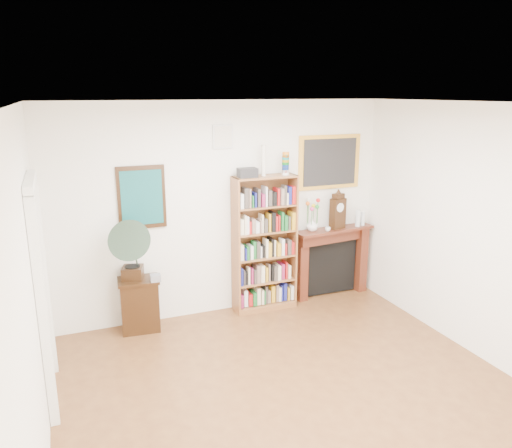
{
  "coord_description": "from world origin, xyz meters",
  "views": [
    {
      "loc": [
        -1.97,
        -3.55,
        2.9
      ],
      "look_at": [
        0.1,
        1.6,
        1.42
      ],
      "focal_mm": 35.0,
      "sensor_mm": 36.0,
      "label": 1
    }
  ],
  "objects_px": {
    "side_cabinet": "(140,305)",
    "fireplace": "(331,256)",
    "bottle_left": "(358,218)",
    "teacup": "(328,229)",
    "bookshelf": "(265,236)",
    "mantel_clock": "(338,212)",
    "bottle_right": "(363,218)",
    "gramophone": "(132,246)",
    "cd_stack": "(155,278)",
    "flower_vase": "(312,225)"
  },
  "relations": [
    {
      "from": "bookshelf",
      "to": "gramophone",
      "type": "xyz_separation_m",
      "value": [
        -1.75,
        -0.11,
        0.1
      ]
    },
    {
      "from": "teacup",
      "to": "flower_vase",
      "type": "bearing_deg",
      "value": 152.01
    },
    {
      "from": "mantel_clock",
      "to": "teacup",
      "type": "xyz_separation_m",
      "value": [
        -0.2,
        -0.08,
        -0.21
      ]
    },
    {
      "from": "side_cabinet",
      "to": "teacup",
      "type": "relative_size",
      "value": 8.88
    },
    {
      "from": "fireplace",
      "to": "mantel_clock",
      "type": "xyz_separation_m",
      "value": [
        0.04,
        -0.06,
        0.67
      ]
    },
    {
      "from": "cd_stack",
      "to": "bottle_right",
      "type": "bearing_deg",
      "value": 3.65
    },
    {
      "from": "gramophone",
      "to": "teacup",
      "type": "distance_m",
      "value": 2.67
    },
    {
      "from": "bottle_left",
      "to": "fireplace",
      "type": "bearing_deg",
      "value": 168.78
    },
    {
      "from": "side_cabinet",
      "to": "fireplace",
      "type": "height_order",
      "value": "fireplace"
    },
    {
      "from": "flower_vase",
      "to": "bottle_left",
      "type": "distance_m",
      "value": 0.72
    },
    {
      "from": "cd_stack",
      "to": "mantel_clock",
      "type": "xyz_separation_m",
      "value": [
        2.63,
        0.18,
        0.55
      ]
    },
    {
      "from": "bottle_right",
      "to": "mantel_clock",
      "type": "bearing_deg",
      "value": -178.2
    },
    {
      "from": "fireplace",
      "to": "teacup",
      "type": "bearing_deg",
      "value": -143.02
    },
    {
      "from": "bookshelf",
      "to": "mantel_clock",
      "type": "height_order",
      "value": "bookshelf"
    },
    {
      "from": "fireplace",
      "to": "mantel_clock",
      "type": "distance_m",
      "value": 0.67
    },
    {
      "from": "bookshelf",
      "to": "side_cabinet",
      "type": "distance_m",
      "value": 1.83
    },
    {
      "from": "side_cabinet",
      "to": "bookshelf",
      "type": "bearing_deg",
      "value": 6.55
    },
    {
      "from": "bookshelf",
      "to": "teacup",
      "type": "xyz_separation_m",
      "value": [
        0.92,
        -0.07,
        0.02
      ]
    },
    {
      "from": "bookshelf",
      "to": "fireplace",
      "type": "bearing_deg",
      "value": 4.01
    },
    {
      "from": "bookshelf",
      "to": "bottle_left",
      "type": "xyz_separation_m",
      "value": [
        1.45,
        0.01,
        0.11
      ]
    },
    {
      "from": "mantel_clock",
      "to": "teacup",
      "type": "relative_size",
      "value": 6.63
    },
    {
      "from": "gramophone",
      "to": "flower_vase",
      "type": "height_order",
      "value": "gramophone"
    },
    {
      "from": "bookshelf",
      "to": "teacup",
      "type": "height_order",
      "value": "bookshelf"
    },
    {
      "from": "fireplace",
      "to": "cd_stack",
      "type": "bearing_deg",
      "value": 179.69
    },
    {
      "from": "fireplace",
      "to": "cd_stack",
      "type": "height_order",
      "value": "fireplace"
    },
    {
      "from": "teacup",
      "to": "fireplace",
      "type": "bearing_deg",
      "value": 42.69
    },
    {
      "from": "cd_stack",
      "to": "gramophone",
      "type": "bearing_deg",
      "value": 167.33
    },
    {
      "from": "fireplace",
      "to": "bottle_left",
      "type": "relative_size",
      "value": 5.13
    },
    {
      "from": "teacup",
      "to": "bottle_left",
      "type": "height_order",
      "value": "bottle_left"
    },
    {
      "from": "side_cabinet",
      "to": "fireplace",
      "type": "bearing_deg",
      "value": 7.85
    },
    {
      "from": "gramophone",
      "to": "bottle_left",
      "type": "height_order",
      "value": "gramophone"
    },
    {
      "from": "bottle_left",
      "to": "flower_vase",
      "type": "bearing_deg",
      "value": 177.62
    },
    {
      "from": "side_cabinet",
      "to": "mantel_clock",
      "type": "xyz_separation_m",
      "value": [
        2.82,
        0.05,
        0.93
      ]
    },
    {
      "from": "gramophone",
      "to": "side_cabinet",
      "type": "bearing_deg",
      "value": 74.49
    },
    {
      "from": "bookshelf",
      "to": "side_cabinet",
      "type": "xyz_separation_m",
      "value": [
        -1.69,
        -0.03,
        -0.69
      ]
    },
    {
      "from": "fireplace",
      "to": "teacup",
      "type": "xyz_separation_m",
      "value": [
        -0.16,
        -0.15,
        0.46
      ]
    },
    {
      "from": "teacup",
      "to": "bottle_right",
      "type": "bearing_deg",
      "value": 8.71
    },
    {
      "from": "side_cabinet",
      "to": "flower_vase",
      "type": "relative_size",
      "value": 4.02
    },
    {
      "from": "side_cabinet",
      "to": "bottle_left",
      "type": "bearing_deg",
      "value": 6.25
    },
    {
      "from": "mantel_clock",
      "to": "bottle_left",
      "type": "relative_size",
      "value": 2.1
    },
    {
      "from": "fireplace",
      "to": "mantel_clock",
      "type": "bearing_deg",
      "value": -63.24
    },
    {
      "from": "side_cabinet",
      "to": "bottle_left",
      "type": "distance_m",
      "value": 3.25
    },
    {
      "from": "side_cabinet",
      "to": "teacup",
      "type": "distance_m",
      "value": 2.71
    },
    {
      "from": "bookshelf",
      "to": "bottle_right",
      "type": "bearing_deg",
      "value": 0.91
    },
    {
      "from": "mantel_clock",
      "to": "flower_vase",
      "type": "height_order",
      "value": "mantel_clock"
    },
    {
      "from": "mantel_clock",
      "to": "side_cabinet",
      "type": "bearing_deg",
      "value": 166.73
    },
    {
      "from": "bookshelf",
      "to": "bottle_right",
      "type": "relative_size",
      "value": 10.6
    },
    {
      "from": "cd_stack",
      "to": "mantel_clock",
      "type": "distance_m",
      "value": 2.69
    },
    {
      "from": "cd_stack",
      "to": "bottle_left",
      "type": "bearing_deg",
      "value": 3.3
    },
    {
      "from": "mantel_clock",
      "to": "bookshelf",
      "type": "bearing_deg",
      "value": 166.72
    }
  ]
}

